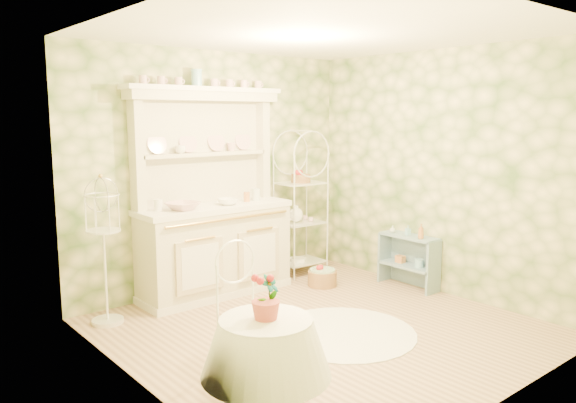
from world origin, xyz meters
TOP-DOWN VIEW (x-y plane):
  - floor at (0.00, 0.00)m, footprint 3.60×3.60m
  - ceiling at (0.00, 0.00)m, footprint 3.60×3.60m
  - wall_left at (-1.80, 0.00)m, footprint 3.60×3.60m
  - wall_right at (1.80, 0.00)m, footprint 3.60×3.60m
  - wall_back at (0.00, 1.80)m, footprint 3.60×3.60m
  - wall_front at (0.00, -1.80)m, footprint 3.60×3.60m
  - kitchen_dresser at (-0.20, 1.52)m, footprint 1.87×0.61m
  - bakers_rack at (1.08, 1.55)m, footprint 0.59×0.43m
  - side_shelf at (1.66, 0.30)m, footprint 0.33×0.71m
  - round_table at (-1.41, -0.98)m, footprint 0.72×0.72m
  - cafe_chair at (-1.06, -0.29)m, footprint 0.48×0.48m
  - birdcage_stand at (-1.49, 1.43)m, footprint 0.37×0.37m
  - floor_basket at (0.92, 0.98)m, footprint 0.34×0.34m
  - lace_rug at (0.07, -0.21)m, footprint 1.68×1.68m
  - bowl_floral at (-0.63, 1.46)m, footprint 0.41×0.41m
  - bowl_white at (-0.08, 1.43)m, footprint 0.26×0.26m
  - cup_left at (-0.52, 1.67)m, footprint 0.14×0.14m
  - cup_right at (0.14, 1.68)m, footprint 0.14×0.14m
  - potted_geranium at (-1.37, -0.96)m, footprint 0.17×0.13m
  - bottle_amber at (1.61, 0.10)m, footprint 0.09×0.09m
  - bottle_blue at (1.66, 0.32)m, footprint 0.06×0.06m
  - bottle_glass at (1.61, 0.51)m, footprint 0.09×0.09m

SIDE VIEW (x-z plane):
  - floor at x=0.00m, z-range 0.00..0.00m
  - lace_rug at x=0.07m, z-range 0.00..0.01m
  - floor_basket at x=0.92m, z-range 0.00..0.20m
  - side_shelf at x=1.66m, z-range 0.00..0.59m
  - round_table at x=-1.41m, z-range 0.00..0.61m
  - cafe_chair at x=-1.06m, z-range 0.00..0.98m
  - bottle_glass at x=1.61m, z-range 0.60..0.69m
  - bottle_blue at x=1.66m, z-range 0.60..0.71m
  - bottle_amber at x=1.61m, z-range 0.60..0.77m
  - birdcage_stand at x=-1.49m, z-range 0.00..1.42m
  - potted_geranium at x=-1.37m, z-range 0.71..0.99m
  - bakers_rack at x=1.08m, z-range 0.00..1.85m
  - bowl_floral at x=-0.63m, z-range 0.98..1.06m
  - bowl_white at x=-0.08m, z-range 0.98..1.05m
  - kitchen_dresser at x=-0.20m, z-range 0.00..2.29m
  - wall_left at x=-1.80m, z-range 1.35..1.35m
  - wall_right at x=1.80m, z-range 1.35..1.35m
  - wall_back at x=0.00m, z-range 1.35..1.35m
  - wall_front at x=0.00m, z-range 1.35..1.35m
  - cup_left at x=-0.52m, z-range 1.57..1.65m
  - cup_right at x=0.14m, z-range 1.56..1.66m
  - ceiling at x=0.00m, z-range 2.70..2.70m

